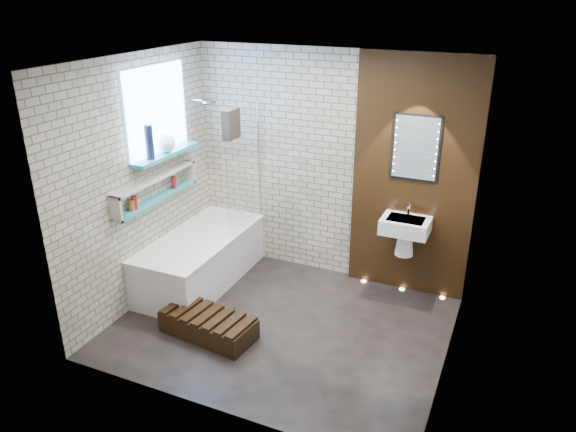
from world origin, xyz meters
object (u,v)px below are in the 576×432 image
at_px(bath_screen, 244,170).
at_px(washbasin, 405,230).
at_px(walnut_step, 208,325).
at_px(led_mirror, 416,148).
at_px(bathtub, 201,259).

xyz_separation_m(bath_screen, washbasin, (1.82, 0.18, -0.49)).
bearing_deg(bath_screen, walnut_step, -78.43).
distance_m(bath_screen, led_mirror, 1.89).
bearing_deg(walnut_step, washbasin, 44.12).
distance_m(washbasin, led_mirror, 0.88).
xyz_separation_m(led_mirror, walnut_step, (-1.55, -1.66, -1.55)).
bearing_deg(bath_screen, washbasin, 5.78).
relative_size(bath_screen, washbasin, 2.41).
xyz_separation_m(washbasin, walnut_step, (-1.55, -1.50, -0.69)).
xyz_separation_m(bathtub, led_mirror, (2.17, 0.78, 1.36)).
bearing_deg(led_mirror, washbasin, -90.00).
bearing_deg(bathtub, washbasin, 16.01).
relative_size(bath_screen, led_mirror, 2.00).
bearing_deg(washbasin, walnut_step, -135.88).
xyz_separation_m(bathtub, washbasin, (2.17, 0.62, 0.50)).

